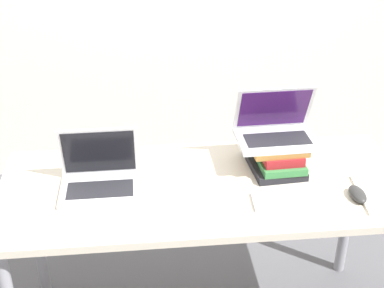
{
  "coord_description": "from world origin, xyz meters",
  "views": [
    {
      "loc": [
        -0.22,
        -1.39,
        1.87
      ],
      "look_at": [
        -0.05,
        0.33,
        0.92
      ],
      "focal_mm": 50.0,
      "sensor_mm": 36.0,
      "label": 1
    }
  ],
  "objects_px": {
    "book_stack": "(276,154)",
    "mouse": "(358,194)",
    "laptop_left": "(100,177)",
    "wireless_keyboard": "(291,201)",
    "notepad": "(384,195)",
    "laptop_on_books": "(276,129)"
  },
  "relations": [
    {
      "from": "book_stack",
      "to": "mouse",
      "type": "xyz_separation_m",
      "value": [
        0.25,
        -0.25,
        -0.04
      ]
    },
    {
      "from": "laptop_left",
      "to": "wireless_keyboard",
      "type": "distance_m",
      "value": 0.72
    },
    {
      "from": "laptop_left",
      "to": "notepad",
      "type": "xyz_separation_m",
      "value": [
        1.05,
        -0.17,
        -0.04
      ]
    },
    {
      "from": "wireless_keyboard",
      "to": "mouse",
      "type": "distance_m",
      "value": 0.25
    },
    {
      "from": "laptop_left",
      "to": "laptop_on_books",
      "type": "height_order",
      "value": "laptop_on_books"
    },
    {
      "from": "notepad",
      "to": "book_stack",
      "type": "bearing_deg",
      "value": 144.93
    },
    {
      "from": "wireless_keyboard",
      "to": "mouse",
      "type": "height_order",
      "value": "mouse"
    },
    {
      "from": "book_stack",
      "to": "mouse",
      "type": "distance_m",
      "value": 0.36
    },
    {
      "from": "notepad",
      "to": "laptop_on_books",
      "type": "bearing_deg",
      "value": 143.11
    },
    {
      "from": "book_stack",
      "to": "laptop_on_books",
      "type": "xyz_separation_m",
      "value": [
        -0.0,
        0.02,
        0.1
      ]
    },
    {
      "from": "mouse",
      "to": "wireless_keyboard",
      "type": "bearing_deg",
      "value": -179.67
    },
    {
      "from": "wireless_keyboard",
      "to": "notepad",
      "type": "height_order",
      "value": "wireless_keyboard"
    },
    {
      "from": "laptop_on_books",
      "to": "book_stack",
      "type": "bearing_deg",
      "value": -77.17
    },
    {
      "from": "mouse",
      "to": "notepad",
      "type": "relative_size",
      "value": 0.41
    },
    {
      "from": "book_stack",
      "to": "laptop_on_books",
      "type": "height_order",
      "value": "laptop_on_books"
    },
    {
      "from": "book_stack",
      "to": "notepad",
      "type": "height_order",
      "value": "book_stack"
    },
    {
      "from": "book_stack",
      "to": "wireless_keyboard",
      "type": "bearing_deg",
      "value": -89.98
    },
    {
      "from": "laptop_left",
      "to": "notepad",
      "type": "relative_size",
      "value": 1.12
    },
    {
      "from": "wireless_keyboard",
      "to": "notepad",
      "type": "bearing_deg",
      "value": 0.85
    },
    {
      "from": "laptop_on_books",
      "to": "mouse",
      "type": "distance_m",
      "value": 0.4
    },
    {
      "from": "laptop_on_books",
      "to": "wireless_keyboard",
      "type": "bearing_deg",
      "value": -88.99
    },
    {
      "from": "mouse",
      "to": "laptop_on_books",
      "type": "bearing_deg",
      "value": 132.88
    }
  ]
}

